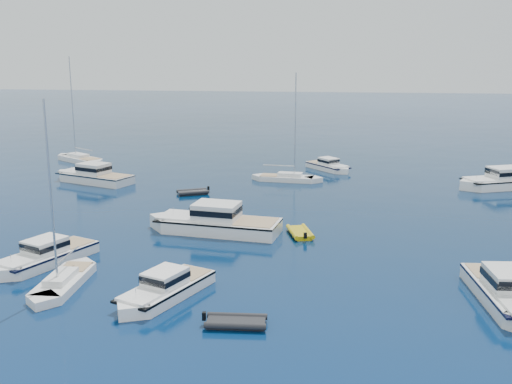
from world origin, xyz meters
The scene contains 14 objects.
ground centered at (0.00, 0.00, 0.00)m, with size 400.00×400.00×0.00m, color navy.
motor_cruiser_near centered at (-8.92, 1.81, 0.00)m, with size 2.55×8.34×2.19m, color white, non-canonical shape.
motor_cruiser_right centered at (11.45, 3.68, 0.00)m, with size 3.07×10.05×2.64m, color silver, non-canonical shape.
motor_cruiser_left centered at (-18.94, 6.45, 0.00)m, with size 2.71×8.86×2.33m, color white, non-canonical shape.
motor_cruiser_centre centered at (-8.74, 15.80, 0.00)m, with size 3.68×12.04×3.16m, color silver, non-canonical shape.
motor_cruiser_far_l centered at (-26.54, 33.24, 0.00)m, with size 3.30×10.78×2.83m, color silver, non-canonical shape.
motor_cruiser_distant centered at (19.24, 36.59, 0.00)m, with size 3.40×11.12×2.92m, color white, non-canonical shape.
motor_cruiser_horizon centered at (0.16, 44.29, 0.00)m, with size 2.31×7.56×1.99m, color white, non-canonical shape.
sailboat_fore centered at (-15.78, 2.78, 0.00)m, with size 2.19×8.41×12.36m, color white, non-canonical shape.
sailboat_centre centered at (-4.54, 36.98, 0.00)m, with size 2.27×8.72×12.81m, color silver, non-canonical shape.
sailboat_far_l centered at (-33.59, 45.70, 0.00)m, with size 2.57×9.90×14.56m, color white, non-canonical shape.
tender_yellow centered at (-1.62, 15.86, 0.00)m, with size 2.00×3.64×0.95m, color #BEA60B, non-canonical shape.
tender_grey_near centered at (-3.94, -1.38, 0.00)m, with size 1.94×3.51×0.95m, color black, non-canonical shape.
tender_grey_far centered at (-13.74, 28.83, 0.00)m, with size 1.88×3.38×0.95m, color black, non-canonical shape.
Camera 1 is at (1.29, -31.26, 14.49)m, focal length 42.37 mm.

